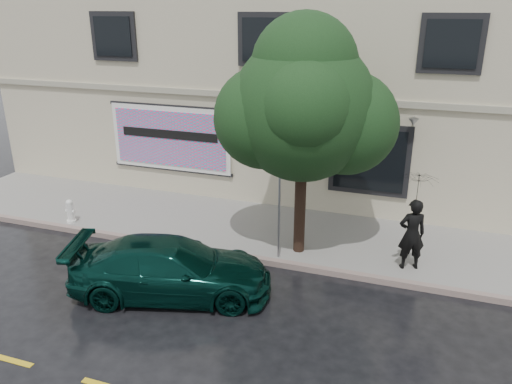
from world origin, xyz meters
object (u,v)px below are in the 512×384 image
(fire_hydrant, at_px, (70,211))
(street_tree, at_px, (303,110))
(car, at_px, (171,268))
(pedestrian, at_px, (412,234))

(fire_hydrant, bearing_deg, street_tree, 19.09)
(street_tree, height_order, fire_hydrant, street_tree)
(car, xyz_separation_m, fire_hydrant, (-4.52, 2.30, -0.15))
(pedestrian, height_order, street_tree, street_tree)
(pedestrian, distance_m, street_tree, 3.91)
(pedestrian, bearing_deg, car, 7.10)
(car, xyz_separation_m, pedestrian, (4.98, 2.69, 0.39))
(car, height_order, fire_hydrant, car)
(street_tree, bearing_deg, fire_hydrant, -176.46)
(pedestrian, bearing_deg, street_tree, -21.82)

